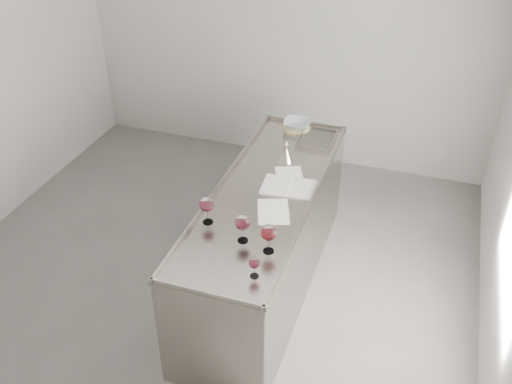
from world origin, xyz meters
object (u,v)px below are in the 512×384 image
(wine_glass_left, at_px, (207,205))
(wine_funnel, at_px, (286,155))
(wine_glass_right, at_px, (269,233))
(wine_glass_small, at_px, (254,263))
(wine_glass_middle, at_px, (243,223))
(ceramic_bowl, at_px, (297,124))
(notebook, at_px, (289,187))
(counter, at_px, (266,239))

(wine_glass_left, bearing_deg, wine_funnel, 73.81)
(wine_glass_right, distance_m, wine_glass_small, 0.27)
(wine_glass_middle, relative_size, ceramic_bowl, 0.86)
(wine_glass_left, xyz_separation_m, wine_glass_right, (0.51, -0.17, -0.00))
(notebook, bearing_deg, wine_funnel, 104.66)
(counter, distance_m, ceramic_bowl, 1.20)
(wine_glass_left, relative_size, notebook, 0.49)
(wine_glass_left, distance_m, wine_glass_middle, 0.33)
(notebook, xyz_separation_m, ceramic_bowl, (-0.20, 0.97, 0.04))
(counter, relative_size, wine_glass_left, 11.42)
(wine_glass_left, xyz_separation_m, wine_glass_small, (0.50, -0.43, -0.05))
(counter, height_order, wine_glass_left, wine_glass_left)
(counter, distance_m, notebook, 0.51)
(wine_glass_right, relative_size, ceramic_bowl, 0.86)
(wine_glass_left, height_order, notebook, wine_glass_left)
(counter, distance_m, wine_glass_small, 1.12)
(wine_glass_small, xyz_separation_m, wine_funnel, (-0.21, 1.42, -0.05))
(counter, bearing_deg, wine_funnel, 88.41)
(counter, xyz_separation_m, wine_glass_middle, (0.03, -0.62, 0.62))
(wine_glass_right, height_order, wine_funnel, wine_glass_right)
(wine_glass_left, bearing_deg, counter, 61.50)
(wine_glass_left, bearing_deg, notebook, 55.39)
(counter, distance_m, wine_funnel, 0.72)
(wine_glass_small, bearing_deg, wine_funnel, 98.29)
(counter, bearing_deg, wine_glass_small, -76.73)
(notebook, relative_size, ceramic_bowl, 1.78)
(wine_glass_left, height_order, wine_glass_right, same)
(wine_glass_right, bearing_deg, wine_glass_left, 161.58)
(wine_glass_right, xyz_separation_m, notebook, (-0.08, 0.78, -0.14))
(counter, bearing_deg, wine_glass_right, -71.14)
(wine_glass_small, relative_size, wine_funnel, 0.79)
(wine_glass_right, height_order, ceramic_bowl, wine_glass_right)
(wine_glass_right, height_order, wine_glass_small, wine_glass_right)
(wine_funnel, bearing_deg, wine_glass_middle, -89.06)
(wine_glass_left, distance_m, notebook, 0.76)
(wine_glass_middle, relative_size, wine_glass_right, 1.00)
(wine_glass_left, bearing_deg, wine_glass_middle, -20.92)
(ceramic_bowl, bearing_deg, notebook, -78.32)
(counter, xyz_separation_m, wine_glass_left, (-0.28, -0.51, 0.62))
(wine_glass_middle, height_order, notebook, wine_glass_middle)
(wine_glass_right, bearing_deg, notebook, 96.04)
(wine_glass_small, xyz_separation_m, ceramic_bowl, (-0.27, 2.02, -0.05))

